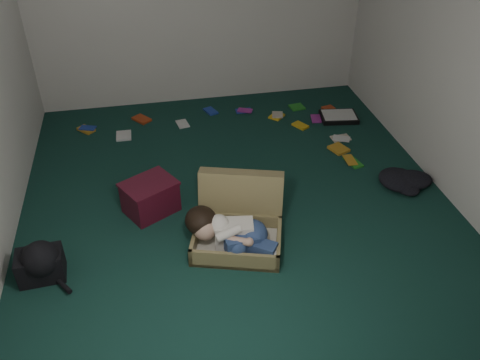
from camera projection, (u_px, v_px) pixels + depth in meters
name	position (u px, v px, depth m)	size (l,w,h in m)	color
floor	(237.00, 201.00, 4.85)	(4.50, 4.50, 0.00)	#13372F
wall_front	(332.00, 271.00, 2.30)	(4.50, 4.50, 0.00)	white
wall_right	(461.00, 55.00, 4.42)	(4.50, 4.50, 0.00)	white
suitcase	(239.00, 222.00, 4.34)	(0.91, 0.90, 0.54)	olive
person	(230.00, 232.00, 4.17)	(0.74, 0.55, 0.33)	white
maroon_bin	(150.00, 197.00, 4.64)	(0.58, 0.54, 0.32)	#4C0F1F
backpack	(40.00, 264.00, 3.97)	(0.44, 0.35, 0.26)	black
clothing_pile	(406.00, 179.00, 5.03)	(0.46, 0.38, 0.15)	black
paper_tray	(339.00, 117.00, 6.17)	(0.47, 0.38, 0.06)	black
book_scatter	(252.00, 125.00, 6.05)	(3.16, 1.67, 0.02)	gold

